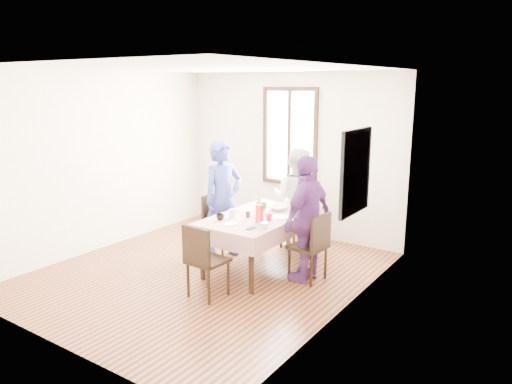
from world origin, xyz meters
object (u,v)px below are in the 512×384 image
chair_near (208,260)px  person_far (296,199)px  chair_far (297,219)px  person_left (222,200)px  dining_table (258,243)px  chair_right (308,246)px  chair_left (222,226)px  person_right (307,219)px

chair_near → person_far: 2.16m
chair_far → person_left: 1.25m
dining_table → chair_right: size_ratio=1.72×
dining_table → chair_left: 0.76m
person_far → chair_far: bearing=-97.2°
chair_near → person_right: person_right is taller
chair_right → chair_near: (-0.75, -1.12, 0.00)m
chair_left → person_far: 1.22m
dining_table → chair_left: (-0.75, 0.15, 0.08)m
chair_right → person_far: person_far is taller
chair_right → person_far: 1.30m
chair_left → person_far: (0.75, 0.91, 0.33)m
person_right → person_left: bearing=-90.3°
person_left → chair_near: bearing=-128.7°
chair_near → person_far: bearing=93.4°
chair_near → chair_far: bearing=93.4°
person_left → chair_far: bearing=-17.5°
chair_far → chair_near: (0.00, -2.15, 0.00)m
dining_table → chair_near: chair_near is taller
chair_right → person_far: bearing=42.4°
person_left → person_right: (1.45, -0.10, -0.03)m
dining_table → person_right: size_ratio=0.95×
dining_table → person_left: (-0.73, 0.15, 0.48)m
chair_far → person_far: size_ratio=0.58×
chair_left → chair_near: bearing=36.9°
chair_near → person_right: (0.73, 1.12, 0.37)m
chair_far → chair_near: bearing=96.6°
chair_right → person_left: person_left is taller
dining_table → person_right: 0.85m
chair_left → dining_table: bearing=84.3°
chair_left → chair_near: same height
chair_near → person_left: size_ratio=0.53×
person_left → person_far: bearing=-18.0°
dining_table → person_left: 0.88m
chair_near → person_right: bearing=60.5°
dining_table → chair_left: bearing=168.9°
chair_far → person_right: 1.31m
chair_left → person_right: bearing=91.7°
dining_table → chair_left: size_ratio=1.72×
dining_table → chair_far: bearing=90.0°
person_far → person_right: 1.24m
chair_near → person_left: person_left is taller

